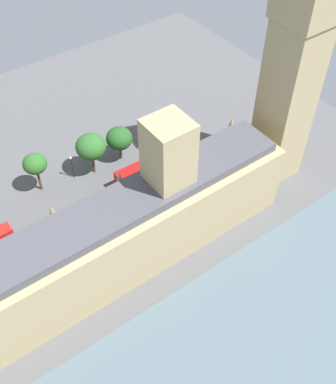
{
  "coord_description": "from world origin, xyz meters",
  "views": [
    {
      "loc": [
        -46.29,
        19.85,
        70.69
      ],
      "look_at": [
        1.0,
        -14.58,
        8.38
      ],
      "focal_mm": 43.85,
      "sensor_mm": 36.0,
      "label": 1
    }
  ],
  "objects_px": {
    "parliament_building": "(114,238)",
    "plane_tree_by_river_gate": "(119,139)",
    "pedestrian_midblock": "(72,244)",
    "plane_tree_slot_10": "(91,147)",
    "plane_tree_near_tower": "(35,164)",
    "double_decker_bus_kerbside": "(139,173)",
    "street_lamp_slot_12": "(71,163)",
    "clock_tower": "(302,32)",
    "car_blue_trailing": "(99,206)",
    "car_yellow_cab_opposite_hall": "(66,223)"
  },
  "relations": [
    {
      "from": "parliament_building",
      "to": "plane_tree_by_river_gate",
      "type": "xyz_separation_m",
      "value": [
        23.88,
        -15.73,
        -2.52
      ]
    },
    {
      "from": "pedestrian_midblock",
      "to": "plane_tree_slot_10",
      "type": "height_order",
      "value": "plane_tree_slot_10"
    },
    {
      "from": "parliament_building",
      "to": "pedestrian_midblock",
      "type": "distance_m",
      "value": 12.24
    },
    {
      "from": "parliament_building",
      "to": "plane_tree_slot_10",
      "type": "height_order",
      "value": "parliament_building"
    },
    {
      "from": "plane_tree_near_tower",
      "to": "plane_tree_by_river_gate",
      "type": "height_order",
      "value": "plane_tree_near_tower"
    },
    {
      "from": "double_decker_bus_kerbside",
      "to": "plane_tree_near_tower",
      "type": "relative_size",
      "value": 1.15
    },
    {
      "from": "pedestrian_midblock",
      "to": "plane_tree_near_tower",
      "type": "height_order",
      "value": "plane_tree_near_tower"
    },
    {
      "from": "plane_tree_near_tower",
      "to": "street_lamp_slot_12",
      "type": "xyz_separation_m",
      "value": [
        -1.04,
        -7.08,
        -2.89
      ]
    },
    {
      "from": "pedestrian_midblock",
      "to": "plane_tree_by_river_gate",
      "type": "relative_size",
      "value": 0.21
    },
    {
      "from": "street_lamp_slot_12",
      "to": "pedestrian_midblock",
      "type": "bearing_deg",
      "value": 150.67
    },
    {
      "from": "double_decker_bus_kerbside",
      "to": "street_lamp_slot_12",
      "type": "relative_size",
      "value": 1.8
    },
    {
      "from": "parliament_building",
      "to": "clock_tower",
      "type": "xyz_separation_m",
      "value": [
        1.92,
        -40.51,
        23.55
      ]
    },
    {
      "from": "double_decker_bus_kerbside",
      "to": "plane_tree_slot_10",
      "type": "distance_m",
      "value": 11.28
    },
    {
      "from": "parliament_building",
      "to": "car_blue_trailing",
      "type": "distance_m",
      "value": 16.11
    },
    {
      "from": "plane_tree_near_tower",
      "to": "plane_tree_slot_10",
      "type": "height_order",
      "value": "plane_tree_slot_10"
    },
    {
      "from": "car_blue_trailing",
      "to": "street_lamp_slot_12",
      "type": "distance_m",
      "value": 11.34
    },
    {
      "from": "double_decker_bus_kerbside",
      "to": "pedestrian_midblock",
      "type": "distance_m",
      "value": 20.69
    },
    {
      "from": "car_yellow_cab_opposite_hall",
      "to": "plane_tree_by_river_gate",
      "type": "bearing_deg",
      "value": -60.7
    },
    {
      "from": "car_blue_trailing",
      "to": "plane_tree_near_tower",
      "type": "distance_m",
      "value": 15.05
    },
    {
      "from": "street_lamp_slot_12",
      "to": "car_blue_trailing",
      "type": "bearing_deg",
      "value": 178.98
    },
    {
      "from": "plane_tree_by_river_gate",
      "to": "plane_tree_slot_10",
      "type": "bearing_deg",
      "value": 91.73
    },
    {
      "from": "parliament_building",
      "to": "plane_tree_near_tower",
      "type": "xyz_separation_m",
      "value": [
        25.64,
        2.67,
        -1.13
      ]
    },
    {
      "from": "car_yellow_cab_opposite_hall",
      "to": "street_lamp_slot_12",
      "type": "relative_size",
      "value": 0.7
    },
    {
      "from": "car_blue_trailing",
      "to": "plane_tree_slot_10",
      "type": "bearing_deg",
      "value": -26.49
    },
    {
      "from": "parliament_building",
      "to": "pedestrian_midblock",
      "type": "bearing_deg",
      "value": 28.03
    },
    {
      "from": "clock_tower",
      "to": "plane_tree_slot_10",
      "type": "distance_m",
      "value": 45.7
    },
    {
      "from": "parliament_building",
      "to": "plane_tree_by_river_gate",
      "type": "height_order",
      "value": "parliament_building"
    },
    {
      "from": "parliament_building",
      "to": "car_yellow_cab_opposite_hall",
      "type": "relative_size",
      "value": 16.93
    },
    {
      "from": "car_yellow_cab_opposite_hall",
      "to": "pedestrian_midblock",
      "type": "relative_size",
      "value": 2.46
    },
    {
      "from": "clock_tower",
      "to": "plane_tree_slot_10",
      "type": "height_order",
      "value": "clock_tower"
    },
    {
      "from": "plane_tree_near_tower",
      "to": "plane_tree_by_river_gate",
      "type": "xyz_separation_m",
      "value": [
        -1.76,
        -18.4,
        -1.38
      ]
    },
    {
      "from": "pedestrian_midblock",
      "to": "clock_tower",
      "type": "bearing_deg",
      "value": 179.94
    },
    {
      "from": "plane_tree_near_tower",
      "to": "clock_tower",
      "type": "bearing_deg",
      "value": -118.78
    },
    {
      "from": "double_decker_bus_kerbside",
      "to": "pedestrian_midblock",
      "type": "bearing_deg",
      "value": 110.26
    },
    {
      "from": "plane_tree_by_river_gate",
      "to": "plane_tree_near_tower",
      "type": "bearing_deg",
      "value": 84.54
    },
    {
      "from": "plane_tree_by_river_gate",
      "to": "plane_tree_slot_10",
      "type": "xyz_separation_m",
      "value": [
        -0.21,
        6.89,
        1.34
      ]
    },
    {
      "from": "plane_tree_by_river_gate",
      "to": "plane_tree_slot_10",
      "type": "height_order",
      "value": "plane_tree_slot_10"
    },
    {
      "from": "car_blue_trailing",
      "to": "plane_tree_by_river_gate",
      "type": "distance_m",
      "value": 16.06
    },
    {
      "from": "street_lamp_slot_12",
      "to": "clock_tower",
      "type": "bearing_deg",
      "value": -122.14
    },
    {
      "from": "plane_tree_by_river_gate",
      "to": "street_lamp_slot_12",
      "type": "height_order",
      "value": "plane_tree_by_river_gate"
    },
    {
      "from": "car_yellow_cab_opposite_hall",
      "to": "plane_tree_by_river_gate",
      "type": "xyz_separation_m",
      "value": [
        10.29,
        -18.84,
        4.76
      ]
    },
    {
      "from": "plane_tree_by_river_gate",
      "to": "street_lamp_slot_12",
      "type": "relative_size",
      "value": 1.38
    },
    {
      "from": "car_yellow_cab_opposite_hall",
      "to": "plane_tree_near_tower",
      "type": "bearing_deg",
      "value": -1.43
    },
    {
      "from": "pedestrian_midblock",
      "to": "plane_tree_by_river_gate",
      "type": "xyz_separation_m",
      "value": [
        15.28,
        -20.31,
        4.89
      ]
    },
    {
      "from": "clock_tower",
      "to": "street_lamp_slot_12",
      "type": "height_order",
      "value": "clock_tower"
    },
    {
      "from": "plane_tree_slot_10",
      "to": "street_lamp_slot_12",
      "type": "height_order",
      "value": "plane_tree_slot_10"
    },
    {
      "from": "pedestrian_midblock",
      "to": "plane_tree_near_tower",
      "type": "xyz_separation_m",
      "value": [
        17.04,
        -1.91,
        6.28
      ]
    },
    {
      "from": "double_decker_bus_kerbside",
      "to": "car_yellow_cab_opposite_hall",
      "type": "distance_m",
      "value": 18.19
    },
    {
      "from": "plane_tree_slot_10",
      "to": "double_decker_bus_kerbside",
      "type": "bearing_deg",
      "value": -144.2
    },
    {
      "from": "double_decker_bus_kerbside",
      "to": "plane_tree_by_river_gate",
      "type": "xyz_separation_m",
      "value": [
        8.65,
        -0.81,
        3.01
      ]
    }
  ]
}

